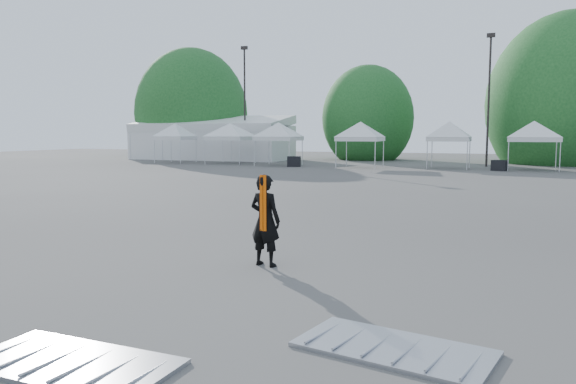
% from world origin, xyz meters
% --- Properties ---
extents(ground, '(120.00, 120.00, 0.00)m').
position_xyz_m(ground, '(0.00, 0.00, 0.00)').
color(ground, '#474442').
rests_on(ground, ground).
extents(marquee, '(15.00, 6.25, 4.23)m').
position_xyz_m(marquee, '(-22.00, 35.00, 1.97)').
color(marquee, silver).
rests_on(marquee, ground).
extents(light_pole_west, '(0.60, 0.25, 10.30)m').
position_xyz_m(light_pole_west, '(-18.00, 34.00, 5.77)').
color(light_pole_west, black).
rests_on(light_pole_west, ground).
extents(light_pole_east, '(0.60, 0.25, 9.80)m').
position_xyz_m(light_pole_east, '(3.00, 32.00, 5.52)').
color(light_pole_east, black).
rests_on(light_pole_east, ground).
extents(tree_far_w, '(4.80, 4.80, 7.30)m').
position_xyz_m(tree_far_w, '(-26.00, 38.00, 4.54)').
color(tree_far_w, '#382314').
rests_on(tree_far_w, ground).
extents(tree_mid_w, '(4.16, 4.16, 6.33)m').
position_xyz_m(tree_mid_w, '(-8.00, 40.00, 3.93)').
color(tree_mid_w, '#382314').
rests_on(tree_mid_w, ground).
extents(tree_mid_e, '(5.12, 5.12, 7.79)m').
position_xyz_m(tree_mid_e, '(9.00, 39.00, 4.84)').
color(tree_mid_e, '#382314').
rests_on(tree_mid_e, ground).
extents(tent_a, '(3.85, 3.85, 3.88)m').
position_xyz_m(tent_a, '(-21.91, 28.48, 3.06)').
color(tent_a, silver).
rests_on(tent_a, ground).
extents(tent_b, '(4.69, 4.69, 3.88)m').
position_xyz_m(tent_b, '(-16.91, 28.97, 3.06)').
color(tent_b, silver).
rests_on(tent_b, ground).
extents(tent_c, '(4.33, 4.33, 3.88)m').
position_xyz_m(tent_c, '(-12.11, 27.74, 3.06)').
color(tent_c, silver).
rests_on(tent_c, ground).
extents(tent_d, '(4.28, 4.28, 3.88)m').
position_xyz_m(tent_d, '(-5.52, 27.25, 3.06)').
color(tent_d, silver).
rests_on(tent_d, ground).
extents(tent_e, '(4.05, 4.05, 3.88)m').
position_xyz_m(tent_e, '(0.58, 28.51, 3.06)').
color(tent_e, silver).
rests_on(tent_e, ground).
extents(tent_f, '(4.66, 4.66, 3.88)m').
position_xyz_m(tent_f, '(6.05, 28.76, 3.06)').
color(tent_f, silver).
rests_on(tent_f, ground).
extents(man, '(0.70, 0.53, 1.74)m').
position_xyz_m(man, '(0.19, -3.06, 0.87)').
color(man, black).
rests_on(man, ground).
extents(barrier_left, '(2.33, 1.22, 0.07)m').
position_xyz_m(barrier_left, '(0.09, -8.05, 0.04)').
color(barrier_left, '#A0A3A8').
rests_on(barrier_left, ground).
extents(barrier_mid, '(2.38, 1.52, 0.07)m').
position_xyz_m(barrier_mid, '(3.25, -6.35, 0.03)').
color(barrier_mid, '#A0A3A8').
rests_on(barrier_mid, ground).
extents(crate_west, '(1.18, 1.03, 0.77)m').
position_xyz_m(crate_west, '(-10.42, 26.63, 0.39)').
color(crate_west, black).
rests_on(crate_west, ground).
extents(crate_mid, '(1.11, 0.99, 0.72)m').
position_xyz_m(crate_mid, '(3.98, 27.32, 0.36)').
color(crate_mid, black).
rests_on(crate_mid, ground).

